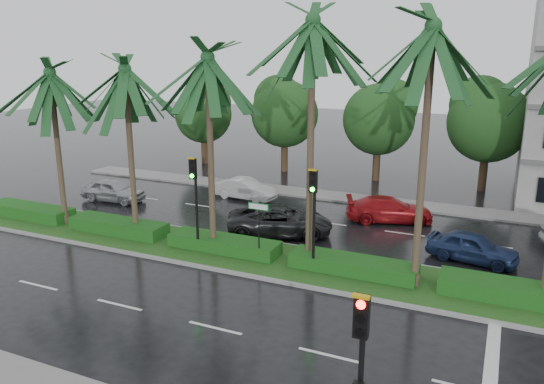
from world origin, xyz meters
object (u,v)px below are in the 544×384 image
at_px(street_sign, 259,217).
at_px(car_darkgrey, 280,221).
at_px(car_silver, 113,190).
at_px(car_blue, 472,247).
at_px(car_red, 389,209).
at_px(signal_near, 359,380).
at_px(car_white, 246,189).
at_px(signal_median_left, 195,191).

distance_m(street_sign, car_darkgrey, 4.11).
relative_size(car_silver, car_blue, 1.04).
bearing_deg(car_red, signal_near, 169.79).
relative_size(car_silver, car_red, 0.87).
bearing_deg(signal_near, car_silver, 142.02).
relative_size(signal_near, car_red, 0.95).
xyz_separation_m(street_sign, car_white, (-5.17, 8.91, -1.49)).
xyz_separation_m(car_white, car_blue, (13.50, -4.79, 0.02)).
relative_size(signal_median_left, car_silver, 1.10).
bearing_deg(street_sign, car_blue, 26.33).
distance_m(signal_near, car_darkgrey, 15.78).
distance_m(car_white, car_red, 9.03).
xyz_separation_m(street_sign, car_darkgrey, (-0.67, 3.81, -1.40)).
bearing_deg(car_darkgrey, car_silver, 59.49).
distance_m(signal_median_left, car_silver, 11.01).
relative_size(signal_median_left, car_red, 0.95).
distance_m(signal_median_left, car_blue, 12.35).
xyz_separation_m(signal_near, street_sign, (-7.00, 9.87, -0.38)).
relative_size(car_white, car_blue, 1.01).
distance_m(car_silver, car_red, 16.42).
distance_m(signal_median_left, car_white, 9.64).
bearing_deg(signal_near, car_darkgrey, 119.27).
relative_size(car_silver, car_white, 1.04).
bearing_deg(car_silver, street_sign, -116.25).
relative_size(car_red, car_blue, 1.20).
distance_m(car_white, car_darkgrey, 6.80).
bearing_deg(signal_median_left, car_silver, 149.93).
distance_m(car_silver, car_darkgrey, 11.73).
bearing_deg(car_white, signal_median_left, -161.97).
bearing_deg(car_blue, car_red, 58.23).
height_order(signal_median_left, car_white, signal_median_left).
bearing_deg(car_silver, car_red, -82.83).
height_order(street_sign, car_darkgrey, street_sign).
relative_size(street_sign, car_blue, 0.68).
xyz_separation_m(car_white, car_darkgrey, (4.50, -5.10, 0.09)).
xyz_separation_m(signal_near, car_blue, (1.33, 13.99, -1.85)).
bearing_deg(car_silver, car_white, -65.95).
relative_size(street_sign, car_darkgrey, 0.50).
bearing_deg(car_white, signal_near, -142.45).
relative_size(signal_near, car_silver, 1.10).
xyz_separation_m(car_darkgrey, car_red, (4.50, 4.39, -0.06)).
height_order(signal_median_left, car_silver, signal_median_left).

